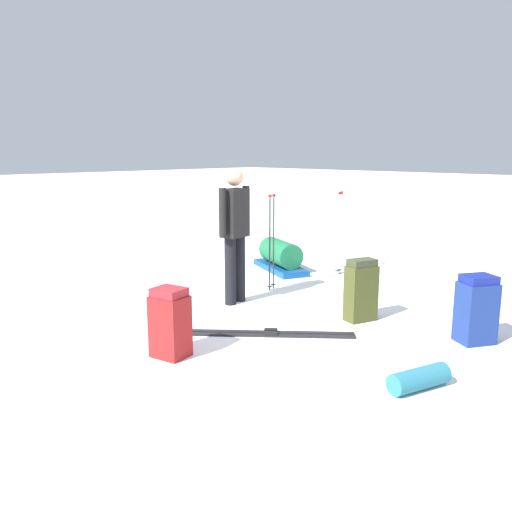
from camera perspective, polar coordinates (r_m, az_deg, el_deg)
ground_plane at (r=6.30m, az=0.00°, el=-6.26°), size 80.00×80.00×0.00m
skier_standing at (r=6.55m, az=-2.32°, el=3.00°), size 0.56×0.27×1.70m
ski_pair_near at (r=5.60m, az=1.61°, el=-8.42°), size 1.29×1.44×0.05m
backpack_large_dark at (r=6.08m, az=11.31°, el=-3.71°), size 0.39×0.30×0.71m
backpack_bright at (r=5.73m, az=22.78°, el=-5.39°), size 0.43×0.41×0.70m
backpack_small_spare at (r=5.01m, az=-9.31°, el=-7.20°), size 0.33×0.37×0.66m
ski_poles_planted_near at (r=7.20m, az=1.71°, el=2.03°), size 0.19×0.10×1.33m
ski_poles_planted_far at (r=8.26m, az=9.06°, el=2.96°), size 0.15×0.10×1.30m
gear_sled at (r=8.49m, az=2.66°, el=-0.07°), size 0.89×1.28×0.49m
sleeping_mat_rolled at (r=4.57m, az=17.26°, el=-12.59°), size 0.58×0.33×0.18m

